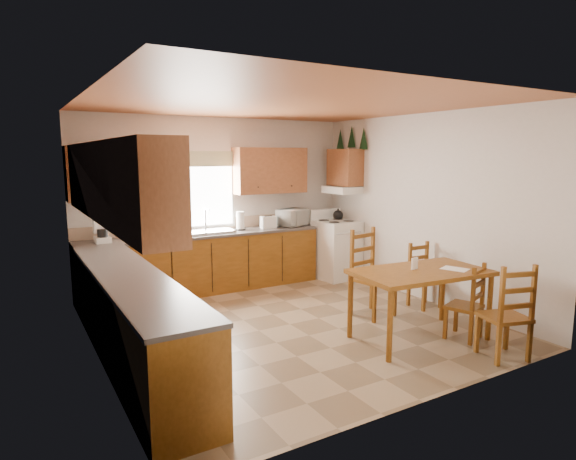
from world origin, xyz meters
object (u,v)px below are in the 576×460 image
chair_near_right (464,301)px  chair_far_left (374,274)px  chair_near_left (505,311)px  chair_far_right (425,276)px  dining_table (419,305)px  microwave (292,217)px  stove (336,250)px

chair_near_right → chair_far_left: bearing=-90.5°
chair_near_left → chair_near_right: chair_near_left is taller
chair_near_left → chair_far_right: chair_near_left is taller
dining_table → chair_far_right: bearing=46.1°
microwave → chair_far_right: 2.49m
chair_far_left → chair_far_right: size_ratio=1.28×
dining_table → chair_far_left: chair_far_left is taller
microwave → dining_table: (-0.17, -3.10, -0.66)m
microwave → chair_near_right: size_ratio=0.54×
chair_near_right → chair_far_left: 1.22m
stove → dining_table: 2.90m
microwave → chair_far_right: bearing=-93.1°
chair_near_left → chair_far_left: (-0.29, 1.73, 0.06)m
microwave → dining_table: 3.18m
dining_table → chair_near_right: chair_near_right is taller
dining_table → chair_near_left: size_ratio=1.49×
chair_near_left → chair_far_right: (0.58, 1.64, -0.06)m
microwave → chair_far_right: microwave is taller
microwave → chair_near_right: bearing=-107.0°
chair_near_left → chair_far_left: size_ratio=0.89×
stove → chair_near_left: size_ratio=0.96×
chair_near_right → dining_table: bearing=-47.4°
microwave → chair_near_left: microwave is taller
chair_near_left → dining_table: bearing=-49.1°
stove → microwave: microwave is taller
stove → dining_table: stove is taller
chair_near_left → chair_near_right: (0.09, 0.57, -0.07)m
chair_near_right → chair_far_left: chair_far_left is taller
dining_table → chair_far_right: 1.25m
stove → chair_far_right: bearing=-91.0°
stove → chair_near_right: (-0.38, -3.02, -0.05)m
microwave → dining_table: size_ratio=0.31×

